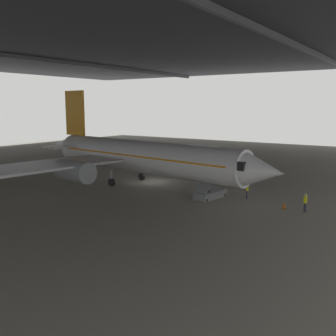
{
  "coord_description": "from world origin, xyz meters",
  "views": [
    {
      "loc": [
        -36.36,
        -26.65,
        8.9
      ],
      "look_at": [
        -3.24,
        -4.24,
        2.47
      ],
      "focal_mm": 41.43,
      "sensor_mm": 36.0,
      "label": 1
    }
  ],
  "objects_px": {
    "crew_worker_near_nose": "(305,202)",
    "crew_worker_by_stairs": "(247,190)",
    "traffic_cone_orange": "(284,206)",
    "airplane_main": "(138,156)",
    "boarding_stairs": "(211,191)"
  },
  "relations": [
    {
      "from": "crew_worker_near_nose",
      "to": "crew_worker_by_stairs",
      "type": "distance_m",
      "value": 6.26
    },
    {
      "from": "crew_worker_near_nose",
      "to": "traffic_cone_orange",
      "type": "relative_size",
      "value": 2.74
    },
    {
      "from": "airplane_main",
      "to": "boarding_stairs",
      "type": "xyz_separation_m",
      "value": [
        -0.74,
        -9.52,
        -2.61
      ]
    },
    {
      "from": "traffic_cone_orange",
      "to": "boarding_stairs",
      "type": "bearing_deg",
      "value": 89.32
    },
    {
      "from": "boarding_stairs",
      "to": "crew_worker_by_stairs",
      "type": "relative_size",
      "value": 2.82
    },
    {
      "from": "crew_worker_by_stairs",
      "to": "traffic_cone_orange",
      "type": "relative_size",
      "value": 2.68
    },
    {
      "from": "crew_worker_near_nose",
      "to": "airplane_main",
      "type": "bearing_deg",
      "value": 86.87
    },
    {
      "from": "boarding_stairs",
      "to": "traffic_cone_orange",
      "type": "bearing_deg",
      "value": -90.68
    },
    {
      "from": "airplane_main",
      "to": "crew_worker_by_stairs",
      "type": "xyz_separation_m",
      "value": [
        0.87,
        -12.66,
        -2.42
      ]
    },
    {
      "from": "airplane_main",
      "to": "crew_worker_by_stairs",
      "type": "relative_size",
      "value": 21.36
    },
    {
      "from": "crew_worker_near_nose",
      "to": "boarding_stairs",
      "type": "bearing_deg",
      "value": 88.26
    },
    {
      "from": "airplane_main",
      "to": "traffic_cone_orange",
      "type": "distance_m",
      "value": 17.11
    },
    {
      "from": "boarding_stairs",
      "to": "traffic_cone_orange",
      "type": "relative_size",
      "value": 7.54
    },
    {
      "from": "airplane_main",
      "to": "crew_worker_near_nose",
      "type": "bearing_deg",
      "value": -93.13
    },
    {
      "from": "boarding_stairs",
      "to": "crew_worker_by_stairs",
      "type": "xyz_separation_m",
      "value": [
        1.61,
        -3.13,
        0.19
      ]
    }
  ]
}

